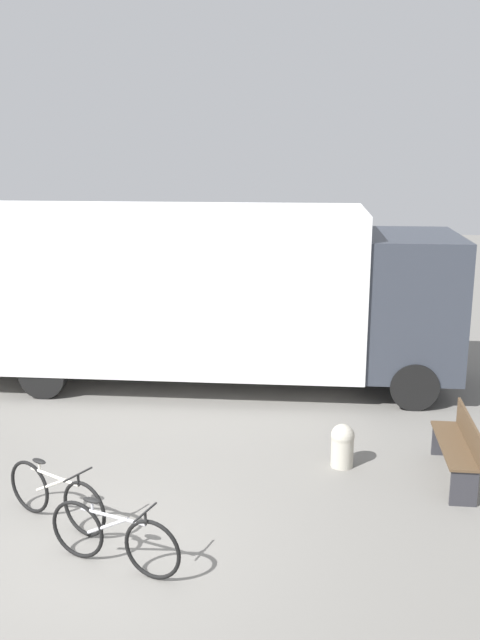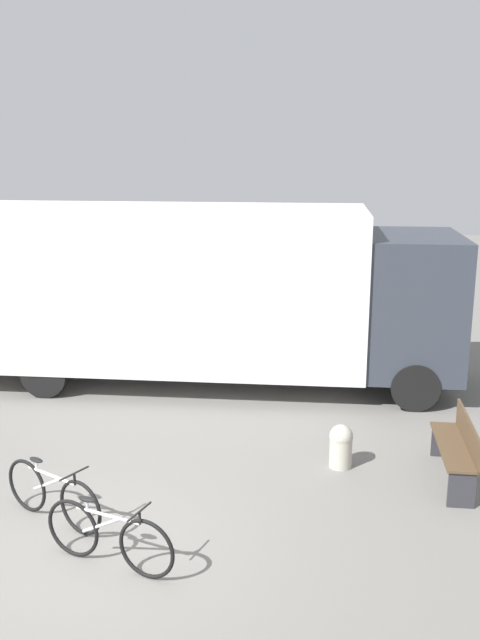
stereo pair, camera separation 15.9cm
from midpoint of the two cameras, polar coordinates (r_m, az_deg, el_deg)
ground_plane at (r=8.56m, az=-11.74°, el=-18.01°), size 60.00×60.00×0.00m
delivery_truck at (r=13.34m, az=-2.57°, el=2.51°), size 9.44×4.02×3.31m
park_bench at (r=10.23m, az=17.50°, el=-9.61°), size 0.64×1.66×0.89m
bicycle_near at (r=9.12m, az=-14.27°, el=-13.37°), size 1.57×0.64×0.77m
bicycle_middle at (r=8.15m, az=-9.91°, el=-16.68°), size 1.63×0.45×0.77m
bollard_near_bench at (r=10.33m, az=8.52°, el=-9.84°), size 0.34×0.34×0.63m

